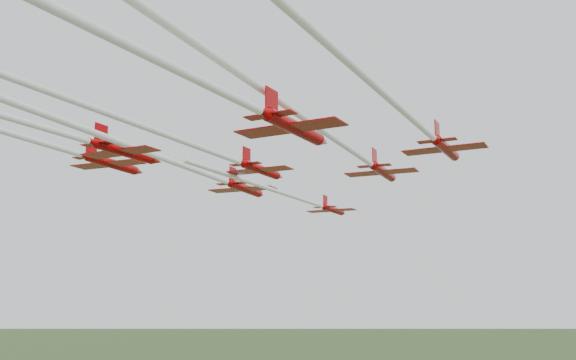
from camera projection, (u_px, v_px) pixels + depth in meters
The scene contains 7 objects.
jet_lead at pixel (305, 201), 94.89m from camera, with size 9.82×47.43×2.39m.
jet_row2_left at pixel (177, 163), 75.14m from camera, with size 18.37×69.79×2.92m.
jet_row2_right at pixel (344, 145), 71.98m from camera, with size 15.54×65.89×2.92m.
jet_row3_left at pixel (5, 132), 66.62m from camera, with size 16.25×67.28×2.93m.
jet_row3_mid at pixel (194, 145), 62.97m from camera, with size 10.27×54.69×2.45m.
jet_row3_right at pixel (402, 109), 55.85m from camera, with size 11.41×63.66×2.69m.
jet_row4_right at pixel (195, 78), 43.24m from camera, with size 9.94×60.80×2.93m.
Camera 1 is at (39.71, -67.34, 44.53)m, focal length 40.00 mm.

